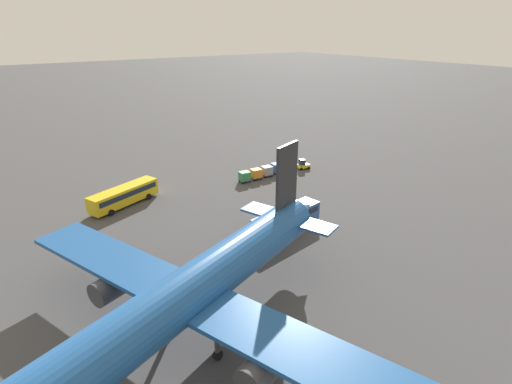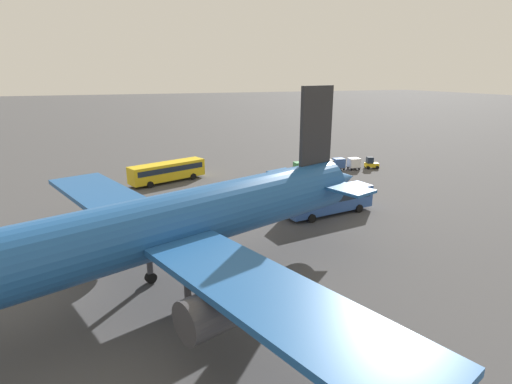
{
  "view_description": "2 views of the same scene",
  "coord_description": "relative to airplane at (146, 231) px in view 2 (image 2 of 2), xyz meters",
  "views": [
    {
      "loc": [
        22.0,
        64.84,
        27.21
      ],
      "look_at": [
        -9.12,
        20.97,
        4.8
      ],
      "focal_mm": 28.0,
      "sensor_mm": 36.0,
      "label": 1
    },
    {
      "loc": [
        13.41,
        65.77,
        16.38
      ],
      "look_at": [
        -2.78,
        22.66,
        2.76
      ],
      "focal_mm": 28.0,
      "sensor_mm": 36.0,
      "label": 2
    }
  ],
  "objects": [
    {
      "name": "shuttle_bus_near",
      "position": [
        -6.54,
        -35.02,
        -3.93
      ],
      "size": [
        12.42,
        6.9,
        3.07
      ],
      "rotation": [
        0.0,
        0.0,
        0.36
      ],
      "color": "gold",
      "rests_on": "ground"
    },
    {
      "name": "ground_plane",
      "position": [
        -11.52,
        -38.65,
        -5.79
      ],
      "size": [
        600.0,
        600.0,
        0.0
      ],
      "primitive_type": "plane",
      "color": "#424244"
    },
    {
      "name": "cargo_cart_grey",
      "position": [
        -33.67,
        -32.36,
        -4.59
      ],
      "size": [
        2.14,
        1.85,
        2.06
      ],
      "rotation": [
        0.0,
        0.0,
        -0.09
      ],
      "color": "#38383D",
      "rests_on": "ground"
    },
    {
      "name": "cargo_cart_green",
      "position": [
        -28.39,
        -32.31,
        -4.59
      ],
      "size": [
        2.14,
        1.85,
        2.06
      ],
      "rotation": [
        0.0,
        0.0,
        -0.09
      ],
      "color": "#38383D",
      "rests_on": "ground"
    },
    {
      "name": "cargo_cart_white",
      "position": [
        -38.95,
        -31.94,
        -4.59
      ],
      "size": [
        2.14,
        1.85,
        2.06
      ],
      "rotation": [
        0.0,
        0.0,
        -0.09
      ],
      "color": "#38383D",
      "rests_on": "ground"
    },
    {
      "name": "cargo_cart_orange",
      "position": [
        -31.03,
        -32.3,
        -4.59
      ],
      "size": [
        2.14,
        1.85,
        2.06
      ],
      "rotation": [
        0.0,
        0.0,
        -0.09
      ],
      "color": "#38383D",
      "rests_on": "ground"
    },
    {
      "name": "shuttle_bus_far",
      "position": [
        -22.59,
        -12.89,
        -3.9
      ],
      "size": [
        11.94,
        4.54,
        3.13
      ],
      "rotation": [
        0.0,
        0.0,
        0.15
      ],
      "color": "#2D5199",
      "rests_on": "ground"
    },
    {
      "name": "airplane",
      "position": [
        0.0,
        0.0,
        0.0
      ],
      "size": [
        46.92,
        41.04,
        15.4
      ],
      "rotation": [
        0.0,
        0.0,
        0.35
      ],
      "color": "#1E5193",
      "rests_on": "ground"
    },
    {
      "name": "worker_person",
      "position": [
        -13.5,
        -40.59,
        -4.91
      ],
      "size": [
        0.38,
        0.38,
        1.74
      ],
      "color": "#1E1E2D",
      "rests_on": "ground"
    },
    {
      "name": "cargo_cart_blue",
      "position": [
        -36.31,
        -32.71,
        -4.59
      ],
      "size": [
        2.14,
        1.85,
        2.06
      ],
      "rotation": [
        0.0,
        0.0,
        -0.09
      ],
      "color": "#38383D",
      "rests_on": "ground"
    },
    {
      "name": "baggage_tug",
      "position": [
        -42.34,
        -31.56,
        -4.84
      ],
      "size": [
        2.67,
        2.21,
        2.1
      ],
      "rotation": [
        0.0,
        0.0,
        -0.29
      ],
      "color": "gold",
      "rests_on": "ground"
    }
  ]
}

